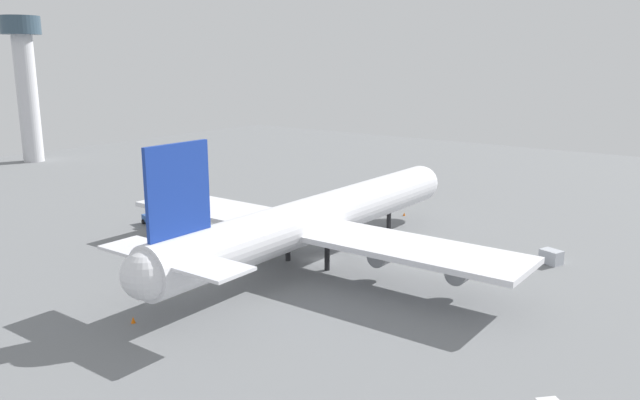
# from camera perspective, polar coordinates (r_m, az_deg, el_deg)

# --- Properties ---
(ground_plane) EXTENTS (256.31, 256.31, 0.00)m
(ground_plane) POSITION_cam_1_polar(r_m,az_deg,el_deg) (87.07, 0.00, -5.47)
(ground_plane) COLOR slate
(cargo_airplane) EXTENTS (64.08, 59.62, 18.92)m
(cargo_airplane) POSITION_cam_1_polar(r_m,az_deg,el_deg) (85.09, -0.14, -1.65)
(cargo_airplane) COLOR silver
(cargo_airplane) RESTS_ON ground_plane
(baggage_tug) EXTENTS (4.94, 4.20, 2.43)m
(baggage_tug) POSITION_cam_1_polar(r_m,az_deg,el_deg) (121.45, -12.39, 0.10)
(baggage_tug) COLOR #333338
(baggage_tug) RESTS_ON ground_plane
(catering_truck) EXTENTS (3.20, 4.64, 2.01)m
(catering_truck) POSITION_cam_1_polar(r_m,az_deg,el_deg) (108.34, -15.07, -1.69)
(catering_truck) COLOR #2D5193
(catering_truck) RESTS_ON ground_plane
(cargo_container_aft) EXTENTS (2.71, 3.19, 1.90)m
(cargo_container_aft) POSITION_cam_1_polar(r_m,az_deg,el_deg) (90.86, 20.36, -4.89)
(cargo_container_aft) COLOR #B7BCC6
(cargo_container_aft) RESTS_ON ground_plane
(safety_cone_nose) EXTENTS (0.44, 0.44, 0.63)m
(safety_cone_nose) POSITION_cam_1_polar(r_m,az_deg,el_deg) (111.82, 7.69, -1.27)
(safety_cone_nose) COLOR orange
(safety_cone_nose) RESTS_ON ground_plane
(safety_cone_tail) EXTENTS (0.49, 0.49, 0.70)m
(safety_cone_tail) POSITION_cam_1_polar(r_m,az_deg,el_deg) (69.94, -16.70, -10.44)
(safety_cone_tail) COLOR orange
(safety_cone_tail) RESTS_ON ground_plane
(control_tower) EXTENTS (9.97, 9.97, 38.04)m
(control_tower) POSITION_cam_1_polar(r_m,az_deg,el_deg) (184.81, -25.32, 10.31)
(control_tower) COLOR silver
(control_tower) RESTS_ON ground_plane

